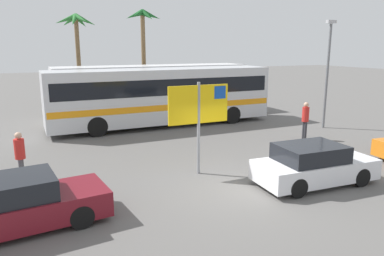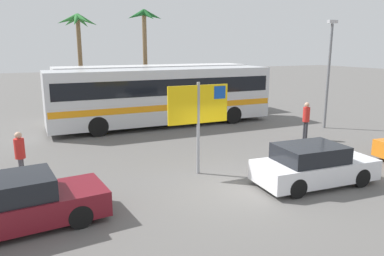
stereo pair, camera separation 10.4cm
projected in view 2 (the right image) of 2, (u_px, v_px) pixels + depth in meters
name	position (u px, v px, depth m)	size (l,w,h in m)	color
ground	(240.00, 188.00, 11.53)	(120.00, 120.00, 0.00)	#605E5B
bus_front_coach	(163.00, 94.00, 20.37)	(12.39, 2.53, 3.17)	silver
bus_rear_coach	(154.00, 87.00, 23.82)	(12.39, 2.53, 3.17)	white
ferry_sign	(200.00, 108.00, 12.41)	(2.20, 0.11, 3.20)	gray
car_white	(313.00, 165.00, 11.75)	(4.01, 1.86, 1.32)	silver
car_maroon	(15.00, 204.00, 8.86)	(4.28, 2.07, 1.32)	maroon
pedestrian_near_sign	(306.00, 118.00, 17.35)	(0.32, 0.32, 1.80)	#2D2D33
pedestrian_crossing_lot	(20.00, 153.00, 11.83)	(0.32, 0.32, 1.70)	#4C4C51
lamp_post_left_side	(329.00, 70.00, 19.45)	(0.56, 0.20, 5.69)	slate
palm_tree_seaside	(145.00, 31.00, 27.20)	(2.57, 2.75, 7.04)	brown
palm_tree_inland	(79.00, 32.00, 27.53)	(3.08, 2.90, 6.77)	brown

